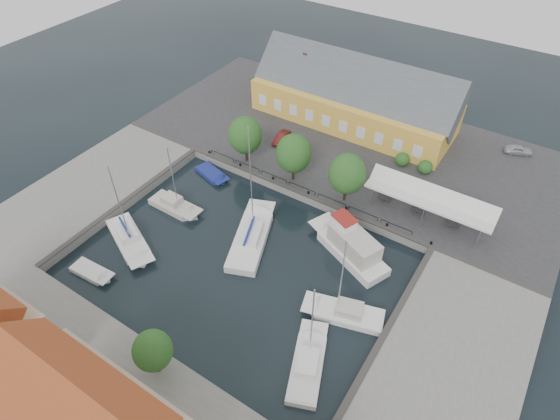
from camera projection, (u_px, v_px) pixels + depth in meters
name	position (u px, v px, depth m)	size (l,w,h in m)	color
ground	(249.00, 252.00, 49.86)	(140.00, 140.00, 0.00)	black
north_quay	(348.00, 144.00, 63.70)	(56.00, 26.00, 1.00)	#2D2D30
west_quay	(94.00, 187.00, 57.08)	(12.00, 24.00, 1.00)	slate
east_quay	(447.00, 368.00, 39.49)	(12.00, 24.00, 1.00)	slate
south_bank	(93.00, 415.00, 36.57)	(56.00, 14.00, 1.00)	slate
quay_edge_fittings	(274.00, 219.00, 52.05)	(56.00, 24.72, 0.40)	#383533
warehouse	(351.00, 97.00, 65.37)	(28.56, 14.00, 9.55)	gold
tent_canopy	(431.00, 198.00, 50.70)	(14.00, 4.00, 2.83)	silver
quay_trees	(294.00, 153.00, 54.74)	(18.20, 4.20, 6.30)	black
car_silver	(518.00, 150.00, 60.90)	(1.39, 3.46, 1.18)	#B4B7BC
car_red	(281.00, 138.00, 62.98)	(1.24, 3.56, 1.17)	#541513
center_sailboat	(251.00, 238.00, 50.89)	(6.86, 11.06, 14.52)	white
trawler	(350.00, 247.00, 49.03)	(10.53, 6.85, 5.00)	white
east_boat_b	(345.00, 314.00, 43.78)	(8.01, 4.51, 10.62)	white
east_boat_c	(308.00, 365.00, 39.97)	(5.16, 8.24, 10.27)	white
west_boat_b	(175.00, 207.00, 54.78)	(6.84, 2.44, 9.48)	#BBB4A8
west_boat_d	(130.00, 241.00, 50.74)	(8.94, 5.98, 11.65)	white
launch_sw	(92.00, 273.00, 47.65)	(4.95, 2.11, 0.98)	white
launch_nw	(212.00, 175.00, 59.48)	(5.38, 3.26, 0.88)	navy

